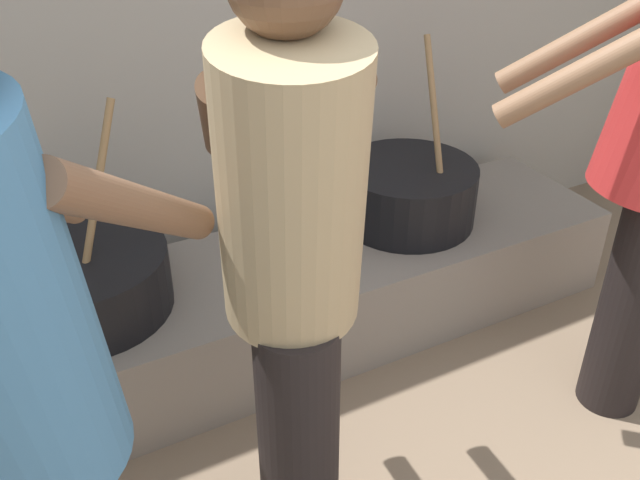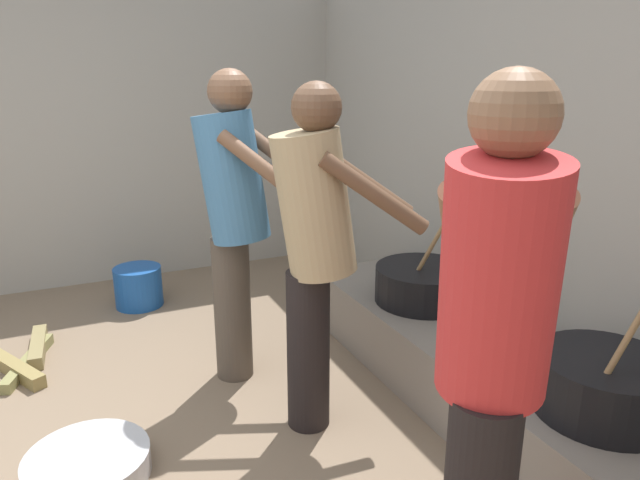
{
  "view_description": "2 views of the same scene",
  "coord_description": "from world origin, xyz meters",
  "px_view_note": "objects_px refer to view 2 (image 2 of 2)",
  "views": [
    {
      "loc": [
        -0.67,
        0.07,
        1.74
      ],
      "look_at": [
        -0.14,
        1.07,
        1.03
      ],
      "focal_mm": 39.45,
      "sensor_mm": 36.0,
      "label": 1
    },
    {
      "loc": [
        2.08,
        0.2,
        1.64
      ],
      "look_at": [
        -0.04,
        1.16,
        0.95
      ],
      "focal_mm": 32.47,
      "sensor_mm": 36.0,
      "label": 2
    }
  ],
  "objects_px": {
    "cooking_pot_main": "(424,284)",
    "cook_in_blue_shirt": "(234,210)",
    "cook_in_red_shirt": "(493,342)",
    "bucket_blue_plastic": "(138,286)",
    "cooking_pot_secondary": "(604,385)",
    "cook_in_tan_shirt": "(315,241)",
    "metal_mixing_bowl": "(88,465)"
  },
  "relations": [
    {
      "from": "metal_mixing_bowl",
      "to": "cooking_pot_main",
      "type": "bearing_deg",
      "value": 99.49
    },
    {
      "from": "cooking_pot_main",
      "to": "bucket_blue_plastic",
      "type": "distance_m",
      "value": 2.07
    },
    {
      "from": "cook_in_blue_shirt",
      "to": "metal_mixing_bowl",
      "type": "xyz_separation_m",
      "value": [
        0.55,
        -0.83,
        -0.89
      ]
    },
    {
      "from": "cook_in_tan_shirt",
      "to": "cook_in_blue_shirt",
      "type": "height_order",
      "value": "cook_in_blue_shirt"
    },
    {
      "from": "cooking_pot_secondary",
      "to": "cook_in_red_shirt",
      "type": "height_order",
      "value": "cook_in_red_shirt"
    },
    {
      "from": "cooking_pot_main",
      "to": "cook_in_blue_shirt",
      "type": "distance_m",
      "value": 1.16
    },
    {
      "from": "cook_in_tan_shirt",
      "to": "bucket_blue_plastic",
      "type": "distance_m",
      "value": 2.07
    },
    {
      "from": "cooking_pot_secondary",
      "to": "cook_in_blue_shirt",
      "type": "bearing_deg",
      "value": -145.08
    },
    {
      "from": "cooking_pot_main",
      "to": "cook_in_red_shirt",
      "type": "bearing_deg",
      "value": -28.9
    },
    {
      "from": "cooking_pot_main",
      "to": "cooking_pot_secondary",
      "type": "bearing_deg",
      "value": -0.2
    },
    {
      "from": "bucket_blue_plastic",
      "to": "cook_in_tan_shirt",
      "type": "bearing_deg",
      "value": 17.27
    },
    {
      "from": "cooking_pot_secondary",
      "to": "metal_mixing_bowl",
      "type": "height_order",
      "value": "cooking_pot_secondary"
    },
    {
      "from": "bucket_blue_plastic",
      "to": "metal_mixing_bowl",
      "type": "xyz_separation_m",
      "value": [
        1.8,
        -0.45,
        -0.09
      ]
    },
    {
      "from": "cooking_pot_secondary",
      "to": "bucket_blue_plastic",
      "type": "distance_m",
      "value": 3.07
    },
    {
      "from": "cooking_pot_secondary",
      "to": "metal_mixing_bowl",
      "type": "xyz_separation_m",
      "value": [
        -0.92,
        -1.85,
        -0.42
      ]
    },
    {
      "from": "cook_in_red_shirt",
      "to": "bucket_blue_plastic",
      "type": "height_order",
      "value": "cook_in_red_shirt"
    },
    {
      "from": "cooking_pot_secondary",
      "to": "bucket_blue_plastic",
      "type": "height_order",
      "value": "cooking_pot_secondary"
    },
    {
      "from": "cook_in_red_shirt",
      "to": "cook_in_blue_shirt",
      "type": "relative_size",
      "value": 1.0
    },
    {
      "from": "cooking_pot_secondary",
      "to": "cook_in_tan_shirt",
      "type": "bearing_deg",
      "value": -136.93
    },
    {
      "from": "cook_in_red_shirt",
      "to": "cooking_pot_secondary",
      "type": "bearing_deg",
      "value": 107.85
    },
    {
      "from": "cook_in_blue_shirt",
      "to": "cook_in_red_shirt",
      "type": "bearing_deg",
      "value": 6.73
    },
    {
      "from": "cook_in_tan_shirt",
      "to": "bucket_blue_plastic",
      "type": "xyz_separation_m",
      "value": [
        -1.84,
        -0.57,
        -0.77
      ]
    },
    {
      "from": "cooking_pot_main",
      "to": "cook_in_tan_shirt",
      "type": "distance_m",
      "value": 1.0
    },
    {
      "from": "cook_in_blue_shirt",
      "to": "metal_mixing_bowl",
      "type": "relative_size",
      "value": 3.23
    },
    {
      "from": "cook_in_tan_shirt",
      "to": "cook_in_blue_shirt",
      "type": "distance_m",
      "value": 0.61
    },
    {
      "from": "cook_in_tan_shirt",
      "to": "metal_mixing_bowl",
      "type": "relative_size",
      "value": 3.14
    },
    {
      "from": "cooking_pot_secondary",
      "to": "cook_in_tan_shirt",
      "type": "relative_size",
      "value": 0.43
    },
    {
      "from": "cooking_pot_main",
      "to": "cook_in_blue_shirt",
      "type": "height_order",
      "value": "cook_in_blue_shirt"
    },
    {
      "from": "cook_in_blue_shirt",
      "to": "metal_mixing_bowl",
      "type": "distance_m",
      "value": 1.33
    },
    {
      "from": "cook_in_red_shirt",
      "to": "bucket_blue_plastic",
      "type": "xyz_separation_m",
      "value": [
        -2.98,
        -0.58,
        -0.8
      ]
    },
    {
      "from": "metal_mixing_bowl",
      "to": "cook_in_blue_shirt",
      "type": "bearing_deg",
      "value": 123.48
    },
    {
      "from": "bucket_blue_plastic",
      "to": "cooking_pot_main",
      "type": "bearing_deg",
      "value": 43.16
    }
  ]
}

